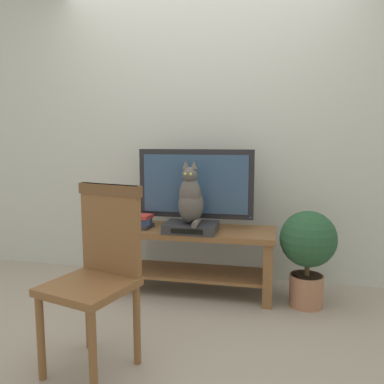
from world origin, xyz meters
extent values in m
plane|color=gray|center=(0.00, 0.00, 0.00)|extent=(12.00, 12.00, 0.00)
cube|color=#B7BCB2|center=(0.00, 0.92, 1.40)|extent=(7.00, 0.12, 2.80)
cube|color=brown|center=(-0.02, 0.46, 0.50)|extent=(1.28, 0.48, 0.04)
cube|color=brown|center=(-0.61, 0.27, 0.24)|extent=(0.07, 0.07, 0.47)
cube|color=brown|center=(0.57, 0.27, 0.24)|extent=(0.07, 0.07, 0.47)
cube|color=brown|center=(-0.61, 0.65, 0.24)|extent=(0.07, 0.07, 0.47)
cube|color=brown|center=(0.57, 0.65, 0.24)|extent=(0.07, 0.07, 0.47)
cube|color=brown|center=(-0.02, 0.46, 0.16)|extent=(1.18, 0.40, 0.02)
cube|color=black|center=(-0.02, 0.55, 0.53)|extent=(0.33, 0.20, 0.03)
cube|color=black|center=(-0.02, 0.55, 0.57)|extent=(0.06, 0.04, 0.04)
cube|color=black|center=(-0.02, 0.55, 0.87)|extent=(0.93, 0.05, 0.55)
cube|color=navy|center=(-0.02, 0.52, 0.87)|extent=(0.85, 0.01, 0.47)
sphere|color=#2672F2|center=(0.42, 0.52, 0.61)|extent=(0.01, 0.01, 0.01)
cube|color=#2D2D30|center=(-0.02, 0.36, 0.55)|extent=(0.40, 0.29, 0.07)
cube|color=black|center=(-0.02, 0.21, 0.55)|extent=(0.24, 0.01, 0.03)
ellipsoid|color=#514C47|center=(-0.02, 0.36, 0.73)|extent=(0.19, 0.24, 0.28)
ellipsoid|color=#514C47|center=(-0.02, 0.33, 0.82)|extent=(0.16, 0.16, 0.25)
sphere|color=#514C47|center=(-0.02, 0.32, 0.96)|extent=(0.11, 0.11, 0.11)
cone|color=#514C47|center=(-0.05, 0.32, 1.04)|extent=(0.05, 0.05, 0.06)
cone|color=#514C47|center=(0.01, 0.32, 1.04)|extent=(0.05, 0.05, 0.06)
sphere|color=#B2C64C|center=(-0.04, 0.26, 0.97)|extent=(0.02, 0.02, 0.02)
sphere|color=#B2C64C|center=(0.00, 0.26, 0.97)|extent=(0.02, 0.02, 0.02)
cylinder|color=#514C47|center=(0.04, 0.27, 0.61)|extent=(0.05, 0.20, 0.04)
cylinder|color=brown|center=(-0.54, -0.85, 0.22)|extent=(0.04, 0.04, 0.45)
cylinder|color=brown|center=(-0.20, -0.94, 0.22)|extent=(0.04, 0.04, 0.45)
cylinder|color=brown|center=(-0.44, -0.52, 0.22)|extent=(0.04, 0.04, 0.45)
cylinder|color=brown|center=(-0.11, -0.61, 0.22)|extent=(0.04, 0.04, 0.45)
cube|color=brown|center=(-0.32, -0.73, 0.47)|extent=(0.50, 0.50, 0.04)
cube|color=brown|center=(-0.27, -0.55, 0.73)|extent=(0.38, 0.14, 0.50)
cube|color=brown|center=(-0.27, -0.55, 0.95)|extent=(0.40, 0.15, 0.06)
cube|color=#2D2D33|center=(-0.47, 0.40, 0.53)|extent=(0.25, 0.19, 0.03)
cube|color=#33477A|center=(-0.48, 0.42, 0.57)|extent=(0.25, 0.18, 0.04)
cube|color=#B2332D|center=(-0.48, 0.42, 0.61)|extent=(0.25, 0.17, 0.03)
cylinder|color=#9E6B4C|center=(0.85, 0.37, 0.12)|extent=(0.24, 0.24, 0.23)
cylinder|color=#332319|center=(0.85, 0.37, 0.22)|extent=(0.23, 0.23, 0.02)
cylinder|color=#4C3823|center=(0.85, 0.37, 0.29)|extent=(0.04, 0.04, 0.11)
sphere|color=#234C2D|center=(0.85, 0.37, 0.51)|extent=(0.41, 0.41, 0.41)
camera|label=1|loc=(0.60, -2.50, 1.22)|focal=36.41mm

